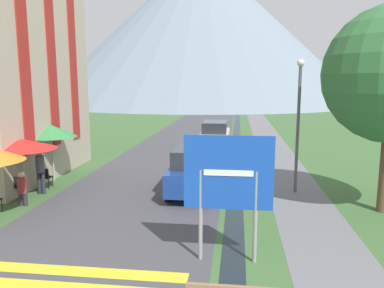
# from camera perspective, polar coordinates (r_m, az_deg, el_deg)

# --- Properties ---
(ground_plane) EXTENTS (160.00, 160.00, 0.00)m
(ground_plane) POSITION_cam_1_polar(r_m,az_deg,el_deg) (24.30, 3.94, -0.84)
(ground_plane) COLOR #3D6033
(road) EXTENTS (6.40, 60.00, 0.01)m
(road) POSITION_cam_1_polar(r_m,az_deg,el_deg) (34.36, 0.68, 2.19)
(road) COLOR #424247
(road) RESTS_ON ground_plane
(footpath) EXTENTS (2.20, 60.00, 0.01)m
(footpath) POSITION_cam_1_polar(r_m,az_deg,el_deg) (34.24, 10.88, 1.99)
(footpath) COLOR slate
(footpath) RESTS_ON ground_plane
(drainage_channel) EXTENTS (0.60, 60.00, 0.00)m
(drainage_channel) POSITION_cam_1_polar(r_m,az_deg,el_deg) (34.15, 6.86, 2.07)
(drainage_channel) COLOR black
(drainage_channel) RESTS_ON ground_plane
(crosswalk_marking) EXTENTS (5.44, 1.84, 0.01)m
(crosswalk_marking) POSITION_cam_1_polar(r_m,az_deg,el_deg) (8.97, -19.90, -19.83)
(crosswalk_marking) COLOR yellow
(crosswalk_marking) RESTS_ON ground_plane
(mountain_distant) EXTENTS (68.06, 68.06, 31.85)m
(mountain_distant) POSITION_cam_1_polar(r_m,az_deg,el_deg) (84.77, 1.36, 17.25)
(mountain_distant) COLOR slate
(mountain_distant) RESTS_ON ground_plane
(road_sign) EXTENTS (2.11, 0.11, 3.09)m
(road_sign) POSITION_cam_1_polar(r_m,az_deg,el_deg) (8.88, 5.55, -5.67)
(road_sign) COLOR gray
(road_sign) RESTS_ON ground_plane
(parked_car_near) EXTENTS (1.85, 3.98, 1.82)m
(parked_car_near) POSITION_cam_1_polar(r_m,az_deg,el_deg) (14.65, 0.35, -4.01)
(parked_car_near) COLOR navy
(parked_car_near) RESTS_ON ground_plane
(parked_car_far) EXTENTS (1.88, 4.44, 1.82)m
(parked_car_far) POSITION_cam_1_polar(r_m,az_deg,el_deg) (24.35, 3.53, 1.35)
(parked_car_far) COLOR silver
(parked_car_far) RESTS_ON ground_plane
(cafe_chair_far_right) EXTENTS (0.40, 0.40, 0.85)m
(cafe_chair_far_right) POSITION_cam_1_polar(r_m,az_deg,el_deg) (16.47, -21.46, -4.59)
(cafe_chair_far_right) COLOR black
(cafe_chair_far_right) RESTS_ON ground_plane
(cafe_chair_middle) EXTENTS (0.40, 0.40, 0.85)m
(cafe_chair_middle) POSITION_cam_1_polar(r_m,az_deg,el_deg) (15.46, -25.08, -5.71)
(cafe_chair_middle) COLOR black
(cafe_chair_middle) RESTS_ON ground_plane
(cafe_umbrella_middle_red) EXTENTS (2.50, 2.50, 2.21)m
(cafe_umbrella_middle_red) POSITION_cam_1_polar(r_m,az_deg,el_deg) (15.40, -24.43, -0.03)
(cafe_umbrella_middle_red) COLOR #B7B2A8
(cafe_umbrella_middle_red) RESTS_ON ground_plane
(cafe_umbrella_rear_green) EXTENTS (2.17, 2.17, 2.47)m
(cafe_umbrella_rear_green) POSITION_cam_1_polar(r_m,az_deg,el_deg) (17.41, -20.63, 1.85)
(cafe_umbrella_rear_green) COLOR #B7B2A8
(cafe_umbrella_rear_green) RESTS_ON ground_plane
(person_seated_far) EXTENTS (0.32, 0.32, 1.23)m
(person_seated_far) POSITION_cam_1_polar(r_m,az_deg,el_deg) (14.45, -24.46, -6.00)
(person_seated_far) COLOR #282833
(person_seated_far) RESTS_ON ground_plane
(person_standing_terrace) EXTENTS (0.32, 0.32, 1.72)m
(person_standing_terrace) POSITION_cam_1_polar(r_m,az_deg,el_deg) (15.62, -22.10, -3.53)
(person_standing_terrace) COLOR #282833
(person_standing_terrace) RESTS_ON ground_plane
(streetlamp) EXTENTS (0.28, 0.28, 5.16)m
(streetlamp) POSITION_cam_1_polar(r_m,az_deg,el_deg) (14.97, 15.91, 4.27)
(streetlamp) COLOR #515156
(streetlamp) RESTS_ON ground_plane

